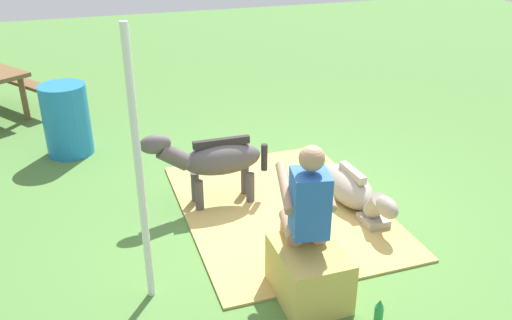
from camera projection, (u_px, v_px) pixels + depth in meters
ground_plane at (291, 215)px, 5.65m from camera, size 24.00×24.00×0.00m
hay_patch at (282, 208)px, 5.75m from camera, size 2.68×2.03×0.02m
hay_bale at (309, 273)px, 4.38m from camera, size 0.67×0.52×0.46m
person_seated at (306, 209)px, 4.31m from camera, size 0.70×0.50×1.34m
pony_standing at (214, 160)px, 5.64m from camera, size 0.33×1.35×0.88m
pony_lying at (352, 189)px, 5.76m from camera, size 1.34×0.43×0.42m
soda_bottle at (379, 313)px, 4.12m from camera, size 0.07×0.07×0.25m
water_barrel at (67, 120)px, 6.86m from camera, size 0.58×0.58×0.92m
tent_pole_left at (139, 174)px, 4.02m from camera, size 0.06×0.06×2.25m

